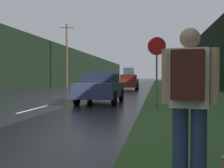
{
  "coord_description": "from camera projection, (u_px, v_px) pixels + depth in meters",
  "views": [
    {
      "loc": [
        4.76,
        0.42,
        1.25
      ],
      "look_at": [
        2.56,
        15.94,
        0.91
      ],
      "focal_mm": 50.0,
      "sensor_mm": 36.0,
      "label": 1
    }
  ],
  "objects": [
    {
      "name": "delivery_truck",
      "position": [
        129.0,
        75.0,
        79.89
      ],
      "size": [
        2.44,
        7.04,
        3.63
      ],
      "color": "black",
      "rests_on": "ground_plane"
    },
    {
      "name": "hitchhiker_with_backpack",
      "position": [
        189.0,
        97.0,
        3.4
      ],
      "size": [
        0.61,
        0.48,
        1.79
      ],
      "rotation": [
        0.0,
        0.0,
        -0.2
      ],
      "color": "navy",
      "rests_on": "ground_plane"
    },
    {
      "name": "stop_sign",
      "position": [
        157.0,
        64.0,
        12.16
      ],
      "size": [
        0.71,
        0.07,
        2.82
      ],
      "color": "slate",
      "rests_on": "ground_plane"
    },
    {
      "name": "utility_pole_far",
      "position": [
        67.0,
        54.0,
        39.19
      ],
      "size": [
        1.8,
        0.24,
        8.0
      ],
      "color": "#4C3823",
      "rests_on": "ground_plane"
    },
    {
      "name": "lane_stripe_d",
      "position": [
        78.0,
        98.0,
        19.15
      ],
      "size": [
        0.12,
        3.0,
        0.01
      ],
      "primitive_type": "cube",
      "color": "silver",
      "rests_on": "ground_plane"
    },
    {
      "name": "car_passing_far",
      "position": [
        129.0,
        82.0,
        30.51
      ],
      "size": [
        1.85,
        4.42,
        1.52
      ],
      "rotation": [
        0.0,
        0.0,
        3.14
      ],
      "color": "maroon",
      "rests_on": "ground_plane"
    },
    {
      "name": "car_oncoming",
      "position": [
        100.0,
        82.0,
        38.52
      ],
      "size": [
        1.84,
        4.28,
        1.4
      ],
      "color": "black",
      "rests_on": "ground_plane"
    },
    {
      "name": "grass_verge",
      "position": [
        176.0,
        87.0,
        38.87
      ],
      "size": [
        6.0,
        240.0,
        0.02
      ],
      "primitive_type": "cube",
      "color": "#2D5123",
      "rests_on": "ground_plane"
    },
    {
      "name": "treeline_far_side",
      "position": [
        64.0,
        66.0,
        51.14
      ],
      "size": [
        2.0,
        140.0,
        6.14
      ],
      "primitive_type": "cube",
      "color": "black",
      "rests_on": "ground_plane"
    },
    {
      "name": "lane_stripe_c",
      "position": [
        34.0,
        109.0,
        12.22
      ],
      "size": [
        0.12,
        3.0,
        0.01
      ],
      "primitive_type": "cube",
      "color": "silver",
      "rests_on": "ground_plane"
    },
    {
      "name": "car_passing_near",
      "position": [
        101.0,
        87.0,
        15.23
      ],
      "size": [
        1.89,
        4.46,
        1.52
      ],
      "rotation": [
        0.0,
        0.0,
        3.14
      ],
      "color": "#2D3856",
      "rests_on": "ground_plane"
    },
    {
      "name": "treeline_near_side",
      "position": [
        211.0,
        58.0,
        47.84
      ],
      "size": [
        2.0,
        140.0,
        8.41
      ],
      "primitive_type": "cube",
      "color": "black",
      "rests_on": "ground_plane"
    }
  ]
}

